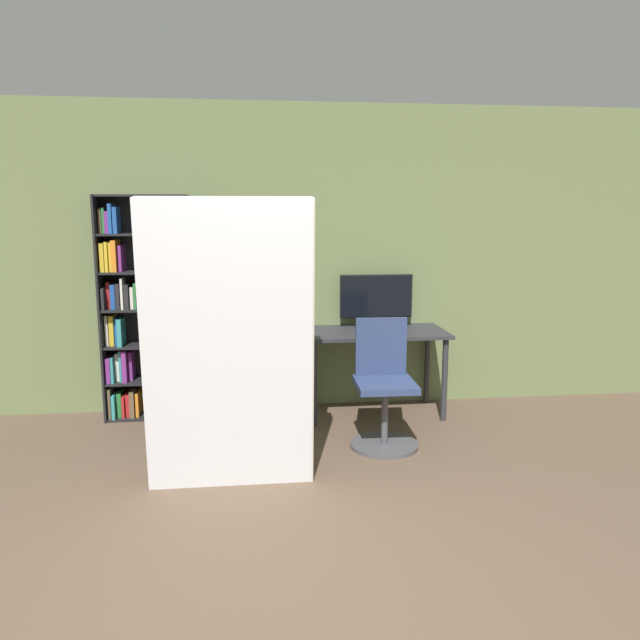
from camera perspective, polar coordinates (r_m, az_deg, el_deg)
name	(u,v)px	position (r m, az deg, el deg)	size (l,w,h in m)	color
ground_plane	(299,636)	(2.97, -1.90, -26.89)	(16.00, 16.00, 0.00)	brown
wall_back	(268,259)	(5.59, -4.78, 5.56)	(8.00, 0.06, 2.70)	#6B7A4C
desk	(374,342)	(5.46, 4.99, -2.03)	(1.24, 0.64, 0.75)	#2D2D33
monitor	(376,298)	(5.60, 5.16, 1.98)	(0.66, 0.20, 0.47)	black
office_chair	(384,394)	(4.80, 5.85, -6.76)	(0.52, 0.52, 0.97)	#4C4C51
bookshelf	(137,312)	(5.56, -16.41, 0.74)	(0.75, 0.33, 1.91)	black
mattress_near	(230,346)	(3.98, -8.27, -2.40)	(1.07, 0.30, 1.87)	silver
mattress_far	(231,338)	(4.26, -8.18, -1.60)	(1.07, 0.23, 1.86)	silver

